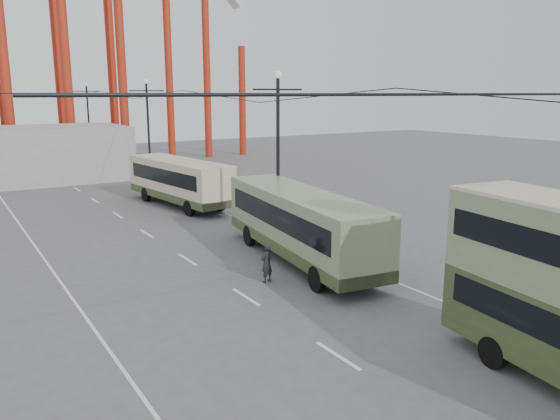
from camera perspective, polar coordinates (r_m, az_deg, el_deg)
ground at (r=16.08m, az=18.44°, el=-18.87°), size 160.00×160.00×0.00m
road_markings at (r=30.97m, az=-12.10°, el=-3.31°), size 12.52×120.00×0.01m
lamp_post_mid at (r=31.40m, az=-0.21°, el=5.86°), size 3.20×0.44×9.32m
lamp_post_far at (r=51.30m, az=-13.57°, el=7.97°), size 3.20×0.44×9.32m
lamp_post_distant at (r=72.42m, az=-19.35°, el=8.76°), size 3.20×0.44×9.32m
fairground_shed at (r=55.91m, az=-27.21°, el=5.05°), size 22.00×10.00×5.00m
single_decker_green at (r=26.53m, az=2.14°, el=-1.33°), size 4.45×12.44×3.44m
single_decker_cream at (r=40.41m, az=-10.49°, el=3.08°), size 3.99×11.04×3.36m
pedestrian at (r=23.85m, az=-1.41°, el=-5.55°), size 0.73×0.60×1.74m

